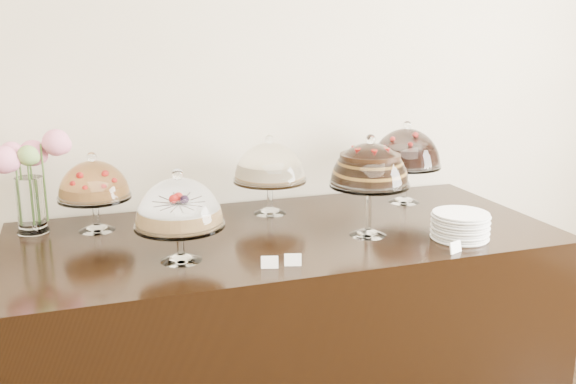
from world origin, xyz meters
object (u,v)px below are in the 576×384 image
object	(u,v)px
cake_stand_sugar_sponge	(179,207)
cake_stand_cheesecake	(270,165)
display_counter	(284,332)
cake_stand_choco_layer	(370,168)
cake_stand_fruit_tart	(94,183)
flower_vase	(29,171)
cake_stand_dark_choco	(406,151)
plate_stack	(460,226)

from	to	relation	value
cake_stand_sugar_sponge	cake_stand_cheesecake	distance (m)	0.68
display_counter	cake_stand_choco_layer	bearing A→B (deg)	-26.05
display_counter	cake_stand_sugar_sponge	size ratio (longest dim) A/B	6.50
cake_stand_fruit_tart	cake_stand_sugar_sponge	bearing A→B (deg)	-60.06
cake_stand_fruit_tart	flower_vase	bearing A→B (deg)	166.32
cake_stand_sugar_sponge	cake_stand_choco_layer	size ratio (longest dim) A/B	0.83
cake_stand_choco_layer	cake_stand_fruit_tart	bearing A→B (deg)	157.91
cake_stand_fruit_tart	cake_stand_dark_choco	bearing A→B (deg)	-0.64
plate_stack	cake_stand_choco_layer	bearing A→B (deg)	154.04
cake_stand_fruit_tart	plate_stack	size ratio (longest dim) A/B	1.47
cake_stand_cheesecake	display_counter	bearing A→B (deg)	-95.40
cake_stand_cheesecake	flower_vase	xyz separation A→B (m)	(-0.99, 0.05, 0.03)
cake_stand_dark_choco	cake_stand_fruit_tart	xyz separation A→B (m)	(-1.41, 0.02, -0.05)
cake_stand_cheesecake	flower_vase	world-z (taller)	flower_vase
cake_stand_choco_layer	cake_stand_cheesecake	world-z (taller)	cake_stand_choco_layer
cake_stand_dark_choco	plate_stack	xyz separation A→B (m)	(-0.06, -0.56, -0.20)
cake_stand_dark_choco	plate_stack	distance (m)	0.60
display_counter	cake_stand_sugar_sponge	xyz separation A→B (m)	(-0.46, -0.20, 0.65)
flower_vase	cake_stand_cheesecake	bearing A→B (deg)	-2.77
cake_stand_fruit_tart	plate_stack	bearing A→B (deg)	-23.04
cake_stand_dark_choco	cake_stand_fruit_tart	distance (m)	1.42
cake_stand_sugar_sponge	cake_stand_choco_layer	bearing A→B (deg)	3.68
cake_stand_cheesecake	flower_vase	distance (m)	0.99
flower_vase	plate_stack	world-z (taller)	flower_vase
cake_stand_fruit_tart	flower_vase	distance (m)	0.25
cake_stand_sugar_sponge	display_counter	bearing A→B (deg)	23.51
cake_stand_sugar_sponge	cake_stand_dark_choco	size ratio (longest dim) A/B	0.87
display_counter	cake_stand_sugar_sponge	world-z (taller)	cake_stand_sugar_sponge
cake_stand_fruit_tart	plate_stack	distance (m)	1.48
cake_stand_sugar_sponge	cake_stand_choco_layer	distance (m)	0.77
display_counter	flower_vase	distance (m)	1.24
cake_stand_sugar_sponge	flower_vase	size ratio (longest dim) A/B	0.81
cake_stand_choco_layer	cake_stand_fruit_tart	size ratio (longest dim) A/B	1.25
cake_stand_dark_choco	cake_stand_choco_layer	bearing A→B (deg)	-133.75
cake_stand_sugar_sponge	plate_stack	world-z (taller)	cake_stand_sugar_sponge
display_counter	cake_stand_dark_choco	xyz separation A→B (m)	(0.69, 0.25, 0.70)
display_counter	plate_stack	world-z (taller)	plate_stack
cake_stand_choco_layer	cake_stand_cheesecake	distance (m)	0.51
cake_stand_cheesecake	cake_stand_fruit_tart	distance (m)	0.75
cake_stand_cheesecake	cake_stand_fruit_tart	xyz separation A→B (m)	(-0.75, -0.01, -0.02)
display_counter	cake_stand_choco_layer	world-z (taller)	cake_stand_choco_layer
cake_stand_dark_choco	cake_stand_sugar_sponge	bearing A→B (deg)	-158.52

